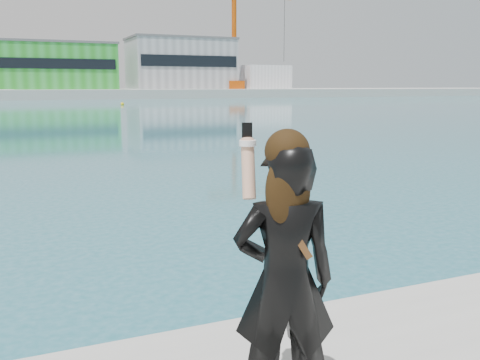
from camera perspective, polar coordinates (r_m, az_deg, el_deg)
The scene contains 8 objects.
far_quay at distance 133.25m, azimuth -23.39°, elevation 8.44°, with size 320.00×40.00×2.00m, color #9E9E99.
warehouse_green at distance 131.60m, azimuth -20.02°, elevation 11.37°, with size 30.60×16.36×10.50m.
warehouse_grey_right at distance 137.59m, azimuth -6.34°, elevation 12.24°, with size 25.50×15.35×12.50m.
ancillary_shed at distance 143.81m, azimuth 2.48°, elevation 10.90°, with size 12.00×10.00×6.00m, color silver.
dock_crane at distance 137.02m, azimuth -0.15°, elevation 15.16°, with size 23.00×4.00×24.00m.
flagpole_right at distance 126.42m, azimuth -13.28°, elevation 11.45°, with size 1.28×0.16×8.00m.
buoy_near at distance 82.27m, azimuth -12.44°, elevation 7.81°, with size 0.50×0.50×0.50m, color yellow.
woman at distance 3.40m, azimuth 4.78°, elevation -9.91°, with size 0.75×0.61×1.88m.
Camera 1 is at (-1.06, -3.23, 2.91)m, focal length 40.00 mm.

